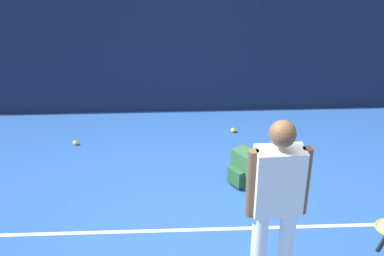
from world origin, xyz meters
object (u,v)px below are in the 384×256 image
at_px(tennis_ball_by_fence, 75,143).
at_px(water_bottle, 292,142).
at_px(tennis_player, 277,200).
at_px(tennis_ball_near_player, 233,130).
at_px(backpack, 244,169).

bearing_deg(tennis_ball_by_fence, water_bottle, -4.47).
relative_size(tennis_player, tennis_ball_near_player, 25.76).
relative_size(tennis_ball_by_fence, water_bottle, 0.32).
distance_m(tennis_player, tennis_ball_by_fence, 3.67).
height_order(backpack, tennis_ball_near_player, backpack).
distance_m(tennis_ball_near_player, tennis_ball_by_fence, 2.24).
xyz_separation_m(tennis_player, tennis_ball_by_fence, (-2.19, 2.79, -0.93)).
relative_size(backpack, water_bottle, 2.16).
bearing_deg(backpack, tennis_player, -33.47).
relative_size(backpack, tennis_ball_near_player, 6.67).
xyz_separation_m(tennis_ball_near_player, water_bottle, (0.74, -0.51, 0.07)).
bearing_deg(tennis_ball_near_player, tennis_player, -90.48).
bearing_deg(tennis_ball_near_player, tennis_ball_by_fence, -172.86).
distance_m(tennis_player, tennis_ball_near_player, 3.21).
bearing_deg(tennis_ball_by_fence, tennis_ball_near_player, 7.14).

